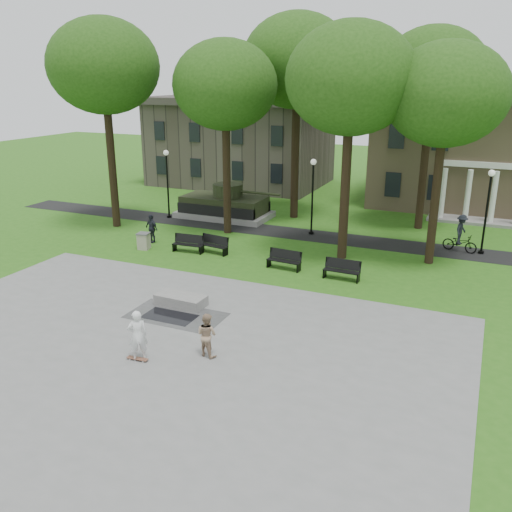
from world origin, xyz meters
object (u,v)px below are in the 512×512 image
(cyclist, at_px, (461,237))
(park_bench_0, at_px, (189,243))
(trash_bin, at_px, (144,241))
(friend_watching, at_px, (207,335))
(concrete_block, at_px, (181,300))
(skateboarder, at_px, (138,335))

(cyclist, xyz_separation_m, park_bench_0, (-14.05, -6.24, -0.35))
(park_bench_0, xyz_separation_m, trash_bin, (-2.64, -0.56, -0.04))
(park_bench_0, distance_m, trash_bin, 2.70)
(friend_watching, xyz_separation_m, cyclist, (7.31, 16.46, 0.06))
(park_bench_0, bearing_deg, trash_bin, -171.76)
(concrete_block, height_order, park_bench_0, park_bench_0)
(skateboarder, bearing_deg, cyclist, -159.35)
(cyclist, xyz_separation_m, trash_bin, (-16.70, -6.80, -0.39))
(concrete_block, height_order, cyclist, cyclist)
(park_bench_0, bearing_deg, cyclist, 20.17)
(friend_watching, height_order, trash_bin, friend_watching)
(park_bench_0, bearing_deg, skateboarder, -71.48)
(friend_watching, bearing_deg, park_bench_0, -43.30)
(cyclist, bearing_deg, park_bench_0, 128.93)
(friend_watching, distance_m, cyclist, 18.01)
(concrete_block, distance_m, skateboarder, 4.91)
(concrete_block, bearing_deg, trash_bin, 135.11)
(friend_watching, relative_size, park_bench_0, 0.88)
(cyclist, bearing_deg, trash_bin, 127.15)
(concrete_block, xyz_separation_m, trash_bin, (-6.18, 6.16, 0.24))
(cyclist, distance_m, park_bench_0, 15.38)
(skateboarder, relative_size, friend_watching, 1.16)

